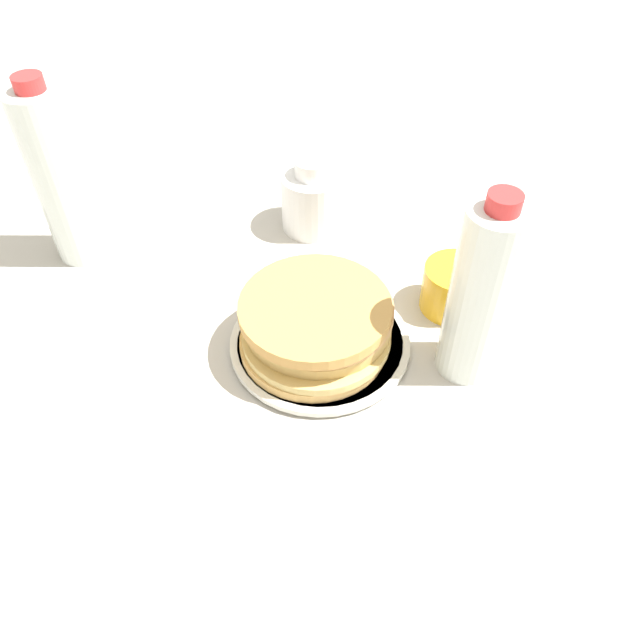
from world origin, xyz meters
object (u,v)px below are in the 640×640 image
Objects in this scene: pancake_stack at (316,322)px; juice_glass at (454,288)px; water_bottle_near at (61,178)px; water_bottle_mid at (481,294)px; cream_jug at (312,198)px; plate at (320,343)px.

pancake_stack reaches higher than juice_glass.
water_bottle_near is 0.55m from water_bottle_mid.
water_bottle_mid is at bearing 2.25° from juice_glass.
water_bottle_mid reaches higher than cream_jug.
water_bottle_mid is (0.02, 0.17, 0.11)m from plate.
water_bottle_mid is at bearing 82.46° from plate.
juice_glass is (-0.08, 0.17, 0.02)m from plate.
cream_jug is at bearing -176.08° from plate.
water_bottle_mid is at bearing 35.16° from cream_jug.
cream_jug reaches higher than plate.
plate is at bearing 93.75° from pancake_stack.
plate is 0.21m from water_bottle_mid.
cream_jug is 0.43× the size of water_bottle_near.
cream_jug is at bearing 102.14° from water_bottle_near.
water_bottle_near is at bearing -117.75° from pancake_stack.
juice_glass is (-0.08, 0.17, -0.01)m from pancake_stack.
water_bottle_near reaches higher than cream_jug.
pancake_stack is at bearing 62.25° from water_bottle_near.
pancake_stack is at bearing -97.27° from water_bottle_mid.
plate is 0.85× the size of water_bottle_near.
plate is at bearing -65.62° from juice_glass.
water_bottle_near is at bearing -111.24° from water_bottle_mid.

